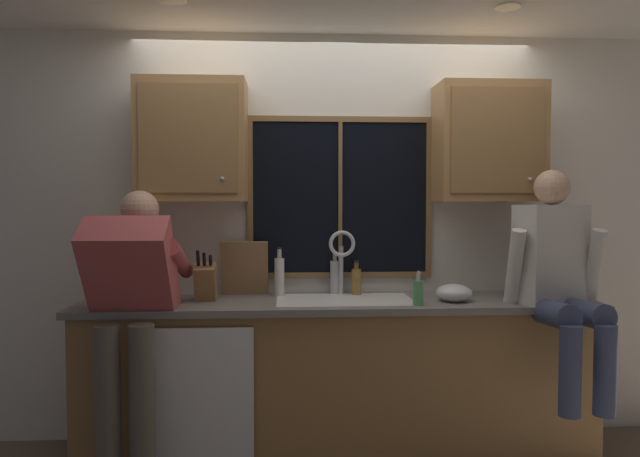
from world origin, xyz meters
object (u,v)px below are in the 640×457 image
knife_block (206,282)px  person_standing (131,304)px  mixing_bowl (454,293)px  person_sitting_on_counter (558,273)px  bottle_green_glass (279,276)px  soap_dispenser (418,292)px  bottle_amber_small (335,276)px  bottle_tall_clear (356,281)px  cutting_board (244,268)px

knife_block → person_standing: bearing=-137.3°
person_standing → mixing_bowl: person_standing is taller
person_sitting_on_counter → knife_block: (-1.98, 0.28, -0.08)m
bottle_green_glass → person_standing: bearing=-148.0°
person_standing → person_sitting_on_counter: size_ratio=1.24×
soap_dispenser → person_standing: bearing=-176.3°
bottle_amber_small → bottle_green_glass: bearing=-169.9°
knife_block → bottle_amber_small: knife_block is taller
bottle_tall_clear → bottle_amber_small: size_ratio=0.79×
person_standing → soap_dispenser: size_ratio=8.07×
knife_block → bottle_tall_clear: size_ratio=1.51×
bottle_green_glass → bottle_tall_clear: 0.48m
bottle_green_glass → bottle_amber_small: bearing=10.1°
mixing_bowl → bottle_green_glass: size_ratio=0.70×
knife_block → mixing_bowl: (1.44, -0.10, -0.06)m
knife_block → bottle_amber_small: size_ratio=1.19×
person_standing → bottle_tall_clear: person_standing is taller
person_standing → soap_dispenser: person_standing is taller
soap_dispenser → cutting_board: bearing=156.6°
person_sitting_on_counter → bottle_green_glass: person_sitting_on_counter is taller
bottle_green_glass → bottle_amber_small: (0.35, 0.06, -0.01)m
bottle_tall_clear → mixing_bowl: bearing=-26.6°
mixing_bowl → bottle_green_glass: (-1.02, 0.26, 0.08)m
person_sitting_on_counter → soap_dispenser: person_sitting_on_counter is taller
person_standing → bottle_amber_small: bearing=25.9°
mixing_bowl → bottle_green_glass: bottle_green_glass is taller
cutting_board → bottle_tall_clear: cutting_board is taller
soap_dispenser → bottle_tall_clear: bottle_tall_clear is taller
person_standing → mixing_bowl: (1.79, 0.23, 0.01)m
soap_dispenser → bottle_amber_small: bearing=133.8°
person_sitting_on_counter → bottle_green_glass: (-1.55, 0.44, -0.06)m
knife_block → mixing_bowl: 1.45m
cutting_board → mixing_bowl: (1.23, -0.30, -0.12)m
mixing_bowl → bottle_tall_clear: (-0.54, 0.27, 0.04)m
knife_block → bottle_amber_small: (0.78, 0.22, 0.00)m
knife_block → soap_dispenser: bearing=-10.4°
cutting_board → bottle_green_glass: 0.22m
bottle_tall_clear → bottle_amber_small: bearing=158.4°
person_standing → mixing_bowl: bearing=7.2°
person_sitting_on_counter → bottle_amber_small: size_ratio=4.66×
bottle_amber_small → bottle_tall_clear: bearing=-21.6°
soap_dispenser → bottle_green_glass: size_ratio=0.64×
soap_dispenser → bottle_green_glass: bottle_green_glass is taller
knife_block → cutting_board: cutting_board is taller
mixing_bowl → bottle_tall_clear: bearing=153.4°
cutting_board → bottle_green_glass: size_ratio=1.13×
cutting_board → bottle_amber_small: bearing=1.7°
mixing_bowl → knife_block: bearing=176.2°
person_standing → cutting_board: 0.78m
soap_dispenser → knife_block: bearing=169.6°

